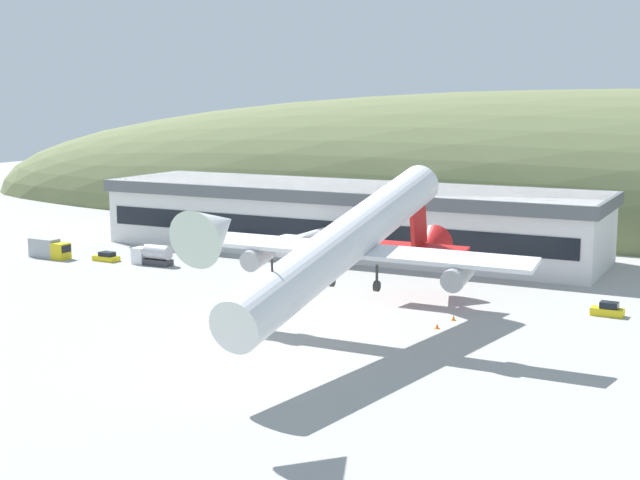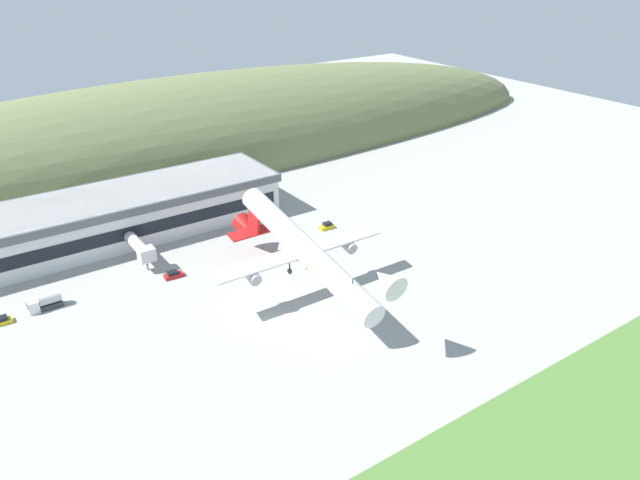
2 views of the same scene
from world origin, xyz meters
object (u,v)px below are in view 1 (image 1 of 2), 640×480
Objects in this scene: terminal_building at (347,214)px; traffic_cone_0 at (453,318)px; cargo_airplane at (350,243)px; traffic_cone_1 at (437,326)px; fuel_truck at (49,249)px; box_truck at (153,255)px; service_car_1 at (106,257)px; service_car_2 at (292,279)px; service_car_0 at (608,310)px; jetway_0 at (304,242)px.

terminal_building is 140.50× the size of traffic_cone_0.
cargo_airplane reaches higher than traffic_cone_1.
cargo_airplane is 65.67m from fuel_truck.
box_truck is (17.81, 2.67, 0.02)m from fuel_truck.
service_car_1 is (-28.99, -24.17, -5.48)m from terminal_building.
service_car_2 is 42.81m from fuel_truck.
service_car_0 is 0.89× the size of service_car_1.
service_car_2 is 26.91m from traffic_cone_0.
terminal_building is at bearing 126.81° from traffic_cone_1.
traffic_cone_0 is at bearing -19.03° from service_car_2.
cargo_airplane is at bearing -133.70° from service_car_0.
terminal_building is 22.31× the size of service_car_0.
box_truck is at bearing -162.53° from jetway_0.
terminal_building is 12.90× the size of box_truck.
service_car_0 reaches higher than traffic_cone_1.
box_truck is 52.39m from traffic_cone_1.
jetway_0 is 10.54m from service_car_2.
traffic_cone_1 is (67.81, -12.91, -1.14)m from fuel_truck.
traffic_cone_0 is at bearing 61.99° from cargo_airplane.
traffic_cone_0 is at bearing -7.26° from fuel_truck.
service_car_1 is at bearing 169.71° from traffic_cone_0.
jetway_0 reaches higher than fuel_truck.
cargo_airplane is 14.65× the size of service_car_0.
traffic_cone_1 is (29.21, -39.02, -5.78)m from terminal_building.
cargo_airplane reaches higher than jetway_0.
jetway_0 is 1.88× the size of box_truck.
service_car_0 is at bearing 33.72° from traffic_cone_0.
jetway_0 is 40.79m from fuel_truck.
service_car_2 reaches higher than service_car_1.
cargo_airplane reaches higher than traffic_cone_0.
service_car_0 is 83.28m from fuel_truck.
traffic_cone_0 is at bearing -49.59° from terminal_building.
cargo_airplane is 33.05m from service_car_0.
service_car_1 is 0.58× the size of fuel_truck.
fuel_truck reaches higher than service_car_0.
cargo_airplane is at bearing -49.31° from service_car_2.
terminal_building reaches higher than jetway_0.
fuel_truck is (-9.61, -1.95, 0.84)m from service_car_1.
box_truck is (-65.46, 1.35, 0.77)m from service_car_0.
service_car_0 is at bearing 42.64° from traffic_cone_1.
jetway_0 is 44.57m from service_car_0.
cargo_airplane is 14.65m from traffic_cone_1.
service_car_1 is at bearing -140.19° from terminal_building.
cargo_airplane reaches higher than service_car_1.
traffic_cone_1 is at bearing -95.86° from traffic_cone_0.
service_car_2 is 28.18m from traffic_cone_1.
cargo_airplane is 13.09× the size of service_car_1.
cargo_airplane is at bearing -24.40° from service_car_1.
service_car_2 is at bearing 0.10° from fuel_truck.
jetway_0 is 20.46× the size of traffic_cone_1.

